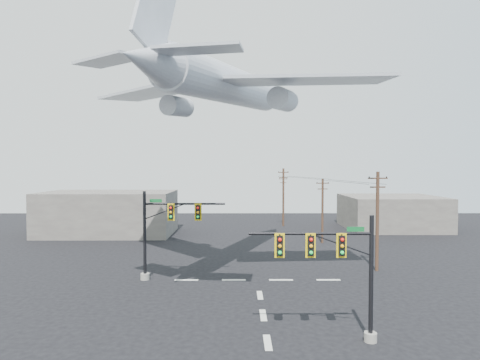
{
  "coord_description": "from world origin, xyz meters",
  "views": [
    {
      "loc": [
        -1.56,
        -21.5,
        9.63
      ],
      "look_at": [
        -1.49,
        5.0,
        8.7
      ],
      "focal_mm": 30.0,
      "sensor_mm": 36.0,
      "label": 1
    }
  ],
  "objects_px": {
    "utility_pole_a": "(377,219)",
    "utility_pole_b": "(322,210)",
    "utility_pole_d": "(283,195)",
    "airliner": "(229,86)",
    "signal_mast_far": "(162,232)",
    "signal_mast_near": "(340,271)",
    "utility_pole_c": "(283,196)"
  },
  "relations": [
    {
      "from": "signal_mast_far",
      "to": "airliner",
      "type": "relative_size",
      "value": 0.27
    },
    {
      "from": "utility_pole_a",
      "to": "utility_pole_b",
      "type": "relative_size",
      "value": 1.14
    },
    {
      "from": "signal_mast_near",
      "to": "signal_mast_far",
      "type": "height_order",
      "value": "signal_mast_far"
    },
    {
      "from": "utility_pole_b",
      "to": "signal_mast_far",
      "type": "bearing_deg",
      "value": -142.0
    },
    {
      "from": "signal_mast_far",
      "to": "utility_pole_d",
      "type": "relative_size",
      "value": 0.98
    },
    {
      "from": "signal_mast_near",
      "to": "utility_pole_d",
      "type": "distance_m",
      "value": 55.32
    },
    {
      "from": "utility_pole_b",
      "to": "utility_pole_c",
      "type": "xyz_separation_m",
      "value": [
        -3.32,
        14.21,
        0.64
      ]
    },
    {
      "from": "signal_mast_far",
      "to": "utility_pole_c",
      "type": "bearing_deg",
      "value": 65.87
    },
    {
      "from": "signal_mast_near",
      "to": "utility_pole_d",
      "type": "relative_size",
      "value": 0.92
    },
    {
      "from": "signal_mast_near",
      "to": "airliner",
      "type": "height_order",
      "value": "airliner"
    },
    {
      "from": "utility_pole_a",
      "to": "utility_pole_b",
      "type": "height_order",
      "value": "utility_pole_a"
    },
    {
      "from": "signal_mast_near",
      "to": "signal_mast_far",
      "type": "distance_m",
      "value": 17.01
    },
    {
      "from": "signal_mast_near",
      "to": "utility_pole_b",
      "type": "xyz_separation_m",
      "value": [
        4.91,
        28.22,
        0.26
      ]
    },
    {
      "from": "signal_mast_near",
      "to": "utility_pole_b",
      "type": "bearing_deg",
      "value": 80.12
    },
    {
      "from": "signal_mast_near",
      "to": "utility_pole_a",
      "type": "relative_size",
      "value": 0.77
    },
    {
      "from": "utility_pole_c",
      "to": "airliner",
      "type": "bearing_deg",
      "value": -127.95
    },
    {
      "from": "utility_pole_a",
      "to": "airliner",
      "type": "bearing_deg",
      "value": -178.19
    },
    {
      "from": "signal_mast_near",
      "to": "utility_pole_a",
      "type": "height_order",
      "value": "utility_pole_a"
    },
    {
      "from": "signal_mast_far",
      "to": "utility_pole_a",
      "type": "distance_m",
      "value": 19.41
    },
    {
      "from": "utility_pole_a",
      "to": "utility_pole_d",
      "type": "bearing_deg",
      "value": 92.29
    },
    {
      "from": "utility_pole_c",
      "to": "utility_pole_b",
      "type": "bearing_deg",
      "value": -99.28
    },
    {
      "from": "utility_pole_b",
      "to": "utility_pole_c",
      "type": "bearing_deg",
      "value": 97.45
    },
    {
      "from": "utility_pole_b",
      "to": "utility_pole_d",
      "type": "relative_size",
      "value": 1.05
    },
    {
      "from": "signal_mast_far",
      "to": "utility_pole_c",
      "type": "distance_m",
      "value": 33.3
    },
    {
      "from": "utility_pole_c",
      "to": "signal_mast_near",
      "type": "bearing_deg",
      "value": -114.57
    },
    {
      "from": "utility_pole_b",
      "to": "utility_pole_d",
      "type": "height_order",
      "value": "utility_pole_b"
    },
    {
      "from": "signal_mast_near",
      "to": "utility_pole_b",
      "type": "distance_m",
      "value": 28.64
    },
    {
      "from": "utility_pole_d",
      "to": "airliner",
      "type": "bearing_deg",
      "value": -94.56
    },
    {
      "from": "utility_pole_b",
      "to": "utility_pole_a",
      "type": "bearing_deg",
      "value": -86.06
    },
    {
      "from": "utility_pole_d",
      "to": "utility_pole_b",
      "type": "bearing_deg",
      "value": -77.75
    },
    {
      "from": "airliner",
      "to": "utility_pole_d",
      "type": "bearing_deg",
      "value": 9.47
    },
    {
      "from": "airliner",
      "to": "signal_mast_far",
      "type": "bearing_deg",
      "value": 128.04
    }
  ]
}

